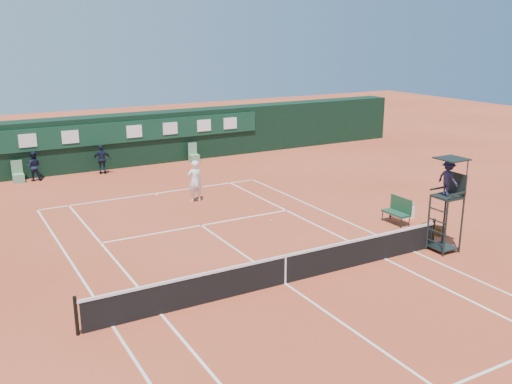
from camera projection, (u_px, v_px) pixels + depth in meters
ground at (285, 284)px, 17.92m from camera, size 90.00×90.00×0.00m
court_lines at (285, 283)px, 17.92m from camera, size 11.05×23.85×0.01m
tennis_net at (285, 269)px, 17.78m from camera, size 12.90×0.10×1.10m
back_wall at (114, 141)px, 33.21m from camera, size 40.00×1.65×3.00m
linesman_chair_left at (18, 176)px, 29.88m from camera, size 0.55×0.50×1.15m
linesman_chair_right at (194, 157)px, 34.62m from camera, size 0.55×0.50×1.15m
umpire_chair at (448, 185)px, 19.94m from camera, size 0.96×0.95×3.42m
player_bench at (398, 209)px, 23.43m from camera, size 0.56×1.20×1.10m
tennis_bag at (432, 229)px, 22.35m from camera, size 0.64×0.94×0.32m
cooler at (405, 210)px, 24.25m from camera, size 0.57×0.57×0.65m
tennis_ball at (271, 221)px, 23.79m from camera, size 0.07×0.07×0.07m
player at (195, 181)px, 26.34m from camera, size 0.73×0.49×1.96m
ball_kid_left at (34, 166)px, 30.12m from camera, size 0.88×0.76×1.57m
ball_kid_right at (102, 159)px, 31.53m from camera, size 1.03×0.63×1.64m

